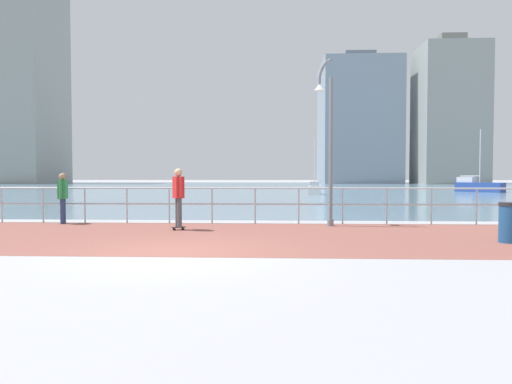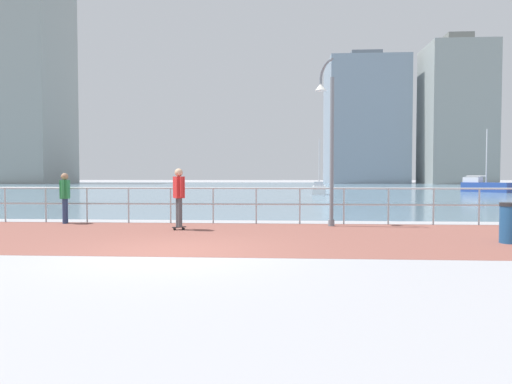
{
  "view_description": "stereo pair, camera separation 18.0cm",
  "coord_description": "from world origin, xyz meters",
  "px_view_note": "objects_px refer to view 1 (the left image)",
  "views": [
    {
      "loc": [
        2.07,
        -8.87,
        1.54
      ],
      "look_at": [
        1.52,
        3.3,
        1.1
      ],
      "focal_mm": 31.38,
      "sensor_mm": 36.0,
      "label": 1
    },
    {
      "loc": [
        2.25,
        -8.86,
        1.54
      ],
      "look_at": [
        1.52,
        3.3,
        1.1
      ],
      "focal_mm": 31.38,
      "sensor_mm": 36.0,
      "label": 2
    }
  ],
  "objects_px": {
    "skateboarder": "(178,193)",
    "trash_bin": "(509,222)",
    "sailboat_white": "(478,186)",
    "bystander": "(63,194)",
    "lamppost": "(327,134)",
    "sailboat_yellow": "(315,189)"
  },
  "relations": [
    {
      "from": "skateboarder",
      "to": "trash_bin",
      "type": "xyz_separation_m",
      "value": [
        8.13,
        -2.04,
        -0.59
      ]
    },
    {
      "from": "trash_bin",
      "to": "sailboat_white",
      "type": "xyz_separation_m",
      "value": [
        13.84,
        32.88,
        0.1
      ]
    },
    {
      "from": "bystander",
      "to": "sailboat_white",
      "type": "relative_size",
      "value": 0.27
    },
    {
      "from": "lamppost",
      "to": "bystander",
      "type": "height_order",
      "value": "lamppost"
    },
    {
      "from": "trash_bin",
      "to": "skateboarder",
      "type": "bearing_deg",
      "value": 165.95
    },
    {
      "from": "sailboat_white",
      "to": "skateboarder",
      "type": "bearing_deg",
      "value": -125.47
    },
    {
      "from": "trash_bin",
      "to": "bystander",
      "type": "bearing_deg",
      "value": 163.92
    },
    {
      "from": "sailboat_yellow",
      "to": "trash_bin",
      "type": "bearing_deg",
      "value": -85.16
    },
    {
      "from": "trash_bin",
      "to": "sailboat_white",
      "type": "height_order",
      "value": "sailboat_white"
    },
    {
      "from": "trash_bin",
      "to": "lamppost",
      "type": "bearing_deg",
      "value": 138.06
    },
    {
      "from": "bystander",
      "to": "trash_bin",
      "type": "bearing_deg",
      "value": -16.08
    },
    {
      "from": "lamppost",
      "to": "bystander",
      "type": "relative_size",
      "value": 3.14
    },
    {
      "from": "bystander",
      "to": "sailboat_yellow",
      "type": "distance_m",
      "value": 24.77
    },
    {
      "from": "skateboarder",
      "to": "trash_bin",
      "type": "height_order",
      "value": "skateboarder"
    },
    {
      "from": "bystander",
      "to": "sailboat_white",
      "type": "xyz_separation_m",
      "value": [
        26.05,
        29.36,
        -0.39
      ]
    },
    {
      "from": "skateboarder",
      "to": "sailboat_white",
      "type": "relative_size",
      "value": 0.29
    },
    {
      "from": "trash_bin",
      "to": "sailboat_white",
      "type": "relative_size",
      "value": 0.16
    },
    {
      "from": "bystander",
      "to": "sailboat_white",
      "type": "height_order",
      "value": "sailboat_white"
    },
    {
      "from": "bystander",
      "to": "trash_bin",
      "type": "distance_m",
      "value": 12.71
    },
    {
      "from": "bystander",
      "to": "sailboat_yellow",
      "type": "bearing_deg",
      "value": 66.2
    },
    {
      "from": "trash_bin",
      "to": "sailboat_white",
      "type": "distance_m",
      "value": 35.67
    },
    {
      "from": "sailboat_yellow",
      "to": "sailboat_white",
      "type": "relative_size",
      "value": 0.77
    }
  ]
}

